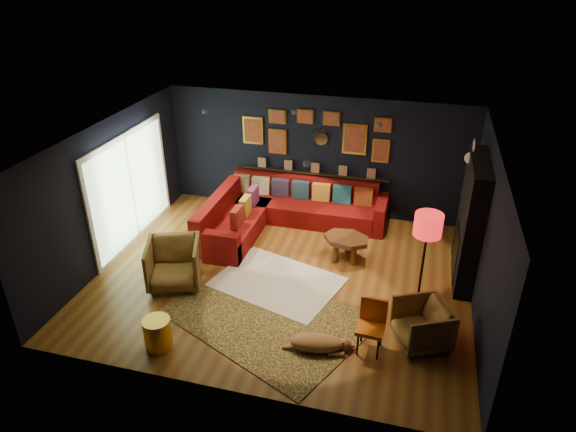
% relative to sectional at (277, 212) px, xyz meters
% --- Properties ---
extents(floor, '(6.50, 6.50, 0.00)m').
position_rel_sectional_xyz_m(floor, '(0.61, -1.81, -0.32)').
color(floor, brown).
rests_on(floor, ground).
extents(room_walls, '(6.50, 6.50, 6.50)m').
position_rel_sectional_xyz_m(room_walls, '(0.61, -1.81, 1.27)').
color(room_walls, black).
rests_on(room_walls, ground).
extents(sectional, '(3.41, 2.69, 0.86)m').
position_rel_sectional_xyz_m(sectional, '(0.00, 0.00, 0.00)').
color(sectional, maroon).
rests_on(sectional, ground).
extents(ledge, '(3.20, 0.12, 0.04)m').
position_rel_sectional_xyz_m(ledge, '(0.61, 0.87, 0.60)').
color(ledge, black).
rests_on(ledge, room_walls).
extents(gallery_wall, '(3.15, 0.04, 1.02)m').
position_rel_sectional_xyz_m(gallery_wall, '(0.60, 0.91, 1.48)').
color(gallery_wall, gold).
rests_on(gallery_wall, room_walls).
extents(sunburst_mirror, '(0.47, 0.16, 0.47)m').
position_rel_sectional_xyz_m(sunburst_mirror, '(0.71, 0.91, 1.38)').
color(sunburst_mirror, silver).
rests_on(sunburst_mirror, room_walls).
extents(fireplace, '(0.31, 1.60, 2.20)m').
position_rel_sectional_xyz_m(fireplace, '(3.71, -0.91, 0.70)').
color(fireplace, black).
rests_on(fireplace, ground).
extents(deer_head, '(0.50, 0.28, 0.45)m').
position_rel_sectional_xyz_m(deer_head, '(3.75, -0.41, 1.73)').
color(deer_head, white).
rests_on(deer_head, fireplace).
extents(sliding_door, '(0.06, 2.80, 2.20)m').
position_rel_sectional_xyz_m(sliding_door, '(-2.60, -1.21, 0.78)').
color(sliding_door, white).
rests_on(sliding_door, ground).
extents(ceiling_spots, '(3.30, 2.50, 0.06)m').
position_rel_sectional_xyz_m(ceiling_spots, '(0.61, -1.01, 2.24)').
color(ceiling_spots, black).
rests_on(ceiling_spots, room_walls).
extents(shag_rug, '(2.42, 2.04, 0.03)m').
position_rel_sectional_xyz_m(shag_rug, '(0.58, -2.01, -0.31)').
color(shag_rug, white).
rests_on(shag_rug, ground).
extents(leopard_rug, '(3.55, 3.14, 0.02)m').
position_rel_sectional_xyz_m(leopard_rug, '(0.71, -2.97, -0.31)').
color(leopard_rug, tan).
rests_on(leopard_rug, ground).
extents(coffee_table, '(1.02, 0.85, 0.45)m').
position_rel_sectional_xyz_m(coffee_table, '(1.61, -0.92, 0.06)').
color(coffee_table, '#583015').
rests_on(coffee_table, shag_rug).
extents(pouf, '(0.50, 0.50, 0.33)m').
position_rel_sectional_xyz_m(pouf, '(-0.69, -0.31, -0.13)').
color(pouf, '#A61B24').
rests_on(pouf, shag_rug).
extents(armchair_left, '(1.10, 1.07, 0.90)m').
position_rel_sectional_xyz_m(armchair_left, '(-1.14, -2.48, 0.13)').
color(armchair_left, gold).
rests_on(armchair_left, ground).
extents(armchair_right, '(0.93, 0.95, 0.75)m').
position_rel_sectional_xyz_m(armchair_right, '(3.06, -2.93, 0.05)').
color(armchair_right, gold).
rests_on(armchair_right, ground).
extents(gold_stool, '(0.40, 0.40, 0.50)m').
position_rel_sectional_xyz_m(gold_stool, '(-0.65, -4.04, -0.07)').
color(gold_stool, gold).
rests_on(gold_stool, ground).
extents(orange_chair, '(0.41, 0.41, 0.82)m').
position_rel_sectional_xyz_m(orange_chair, '(2.36, -3.24, 0.16)').
color(orange_chair, black).
rests_on(orange_chair, ground).
extents(floor_lamp, '(0.45, 0.45, 1.62)m').
position_rel_sectional_xyz_m(floor_lamp, '(2.99, -1.86, 1.04)').
color(floor_lamp, black).
rests_on(floor_lamp, ground).
extents(dog, '(1.14, 0.70, 0.34)m').
position_rel_sectional_xyz_m(dog, '(1.61, -3.50, -0.14)').
color(dog, '#A5673C').
rests_on(dog, leopard_rug).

